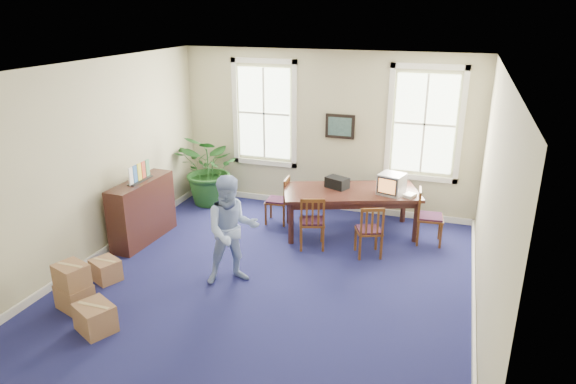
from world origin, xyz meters
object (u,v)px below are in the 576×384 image
(credenza, at_px, (142,210))
(cardboard_boxes, at_px, (88,284))
(conference_table, at_px, (350,211))
(man, at_px, (232,230))
(potted_plant, at_px, (211,169))
(crt_tv, at_px, (392,184))
(chair_near_left, at_px, (312,221))

(credenza, xyz_separation_m, cardboard_boxes, (0.53, -2.15, -0.22))
(conference_table, relative_size, credenza, 1.68)
(man, xyz_separation_m, cardboard_boxes, (-1.60, -1.30, -0.49))
(man, height_order, cardboard_boxes, man)
(conference_table, relative_size, potted_plant, 1.57)
(crt_tv, distance_m, credenza, 4.44)
(conference_table, xyz_separation_m, credenza, (-3.42, -1.50, 0.15))
(conference_table, distance_m, crt_tv, 0.93)
(crt_tv, bearing_deg, potted_plant, -170.10)
(chair_near_left, relative_size, cardboard_boxes, 0.79)
(crt_tv, relative_size, credenza, 0.31)
(man, bearing_deg, potted_plant, 88.56)
(crt_tv, relative_size, chair_near_left, 0.46)
(man, height_order, credenza, man)
(man, relative_size, potted_plant, 1.10)
(potted_plant, distance_m, cardboard_boxes, 4.17)
(conference_table, height_order, man, man)
(cardboard_boxes, bearing_deg, man, 39.12)
(man, xyz_separation_m, credenza, (-2.13, 0.84, -0.28))
(man, relative_size, credenza, 1.17)
(conference_table, distance_m, potted_plant, 3.12)
(conference_table, bearing_deg, credenza, -176.82)
(credenza, height_order, potted_plant, potted_plant)
(crt_tv, relative_size, cardboard_boxes, 0.36)
(crt_tv, height_order, man, man)
(conference_table, bearing_deg, crt_tv, -16.13)
(conference_table, xyz_separation_m, chair_near_left, (-0.49, -0.82, 0.07))
(man, bearing_deg, chair_near_left, 28.97)
(potted_plant, bearing_deg, cardboard_boxes, -87.71)
(crt_tv, distance_m, cardboard_boxes, 5.21)
(conference_table, relative_size, man, 1.43)
(credenza, distance_m, cardboard_boxes, 2.22)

